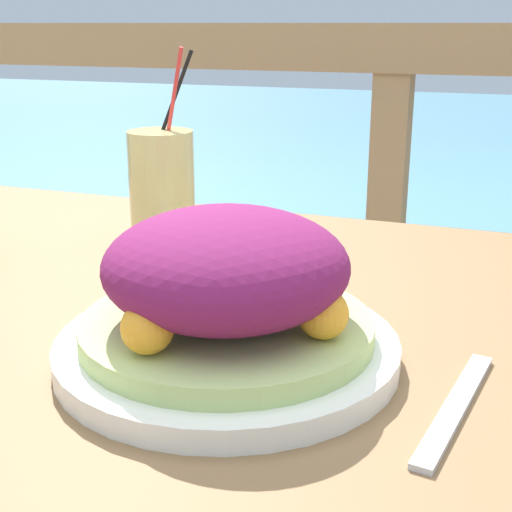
# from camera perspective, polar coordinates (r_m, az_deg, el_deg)

# --- Properties ---
(patio_table) EXTENTS (1.26, 0.86, 0.73)m
(patio_table) POSITION_cam_1_polar(r_m,az_deg,el_deg) (0.71, -2.59, -12.39)
(patio_table) COLOR olive
(patio_table) RESTS_ON ground_plane
(railing_fence) EXTENTS (2.80, 0.08, 1.01)m
(railing_fence) POSITION_cam_1_polar(r_m,az_deg,el_deg) (1.45, 10.67, 8.05)
(railing_fence) COLOR #937551
(railing_fence) RESTS_ON ground_plane
(sea_backdrop) EXTENTS (12.00, 4.00, 0.48)m
(sea_backdrop) POSITION_cam_1_polar(r_m,az_deg,el_deg) (3.99, 16.76, 6.32)
(sea_backdrop) COLOR #568EA8
(sea_backdrop) RESTS_ON ground_plane
(salad_plate) EXTENTS (0.29, 0.29, 0.13)m
(salad_plate) POSITION_cam_1_polar(r_m,az_deg,el_deg) (0.59, -2.36, -3.36)
(salad_plate) COLOR white
(salad_plate) RESTS_ON patio_table
(drink_glass) EXTENTS (0.09, 0.08, 0.25)m
(drink_glass) POSITION_cam_1_polar(r_m,az_deg,el_deg) (0.92, -7.52, 5.53)
(drink_glass) COLOR #DBCC7F
(drink_glass) RESTS_ON patio_table
(fork) EXTENTS (0.04, 0.18, 0.00)m
(fork) POSITION_cam_1_polar(r_m,az_deg,el_deg) (0.56, 15.68, -11.51)
(fork) COLOR silver
(fork) RESTS_ON patio_table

